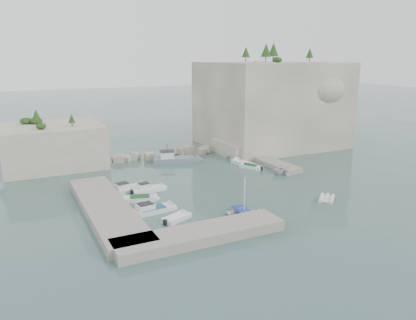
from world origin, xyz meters
name	(u,v)px	position (x,y,z in m)	size (l,w,h in m)	color
ground	(227,190)	(0.00, 0.00, 0.00)	(400.00, 400.00, 0.00)	#3F5F5B
cliff_east	(271,104)	(23.00, 23.00, 8.50)	(26.00, 22.00, 17.00)	beige
cliff_terrace	(241,148)	(13.00, 18.00, 1.25)	(8.00, 10.00, 2.50)	beige
outcrop_west	(53,145)	(-20.00, 25.00, 3.50)	(16.00, 14.00, 7.00)	beige
quay_west	(106,209)	(-17.00, -1.00, 0.55)	(5.00, 24.00, 1.10)	#9E9689
quay_south	(201,234)	(-10.00, -12.50, 0.55)	(18.00, 4.00, 1.10)	#9E9689
ledge_east	(267,161)	(13.50, 10.00, 0.40)	(3.00, 16.00, 0.80)	#9E9689
breakwater	(165,154)	(-1.00, 22.00, 0.70)	(28.00, 3.00, 1.40)	beige
motorboat_a	(128,191)	(-12.44, 5.88, 0.00)	(6.16, 1.83, 1.40)	silver
motorboat_b	(149,191)	(-9.92, 4.41, 0.00)	(5.21, 1.70, 1.40)	white
motorboat_c	(140,200)	(-12.14, 1.41, 0.00)	(4.92, 1.79, 0.70)	silver
motorboat_d	(152,212)	(-12.05, -3.26, 0.00)	(6.34, 1.89, 1.40)	silver
motorboat_e	(177,220)	(-10.33, -6.75, 0.00)	(3.84, 1.57, 0.70)	white
rowboat	(244,215)	(-2.61, -8.82, 0.00)	(3.16, 4.42, 0.92)	white
inflatable_dinghy	(326,200)	(9.72, -9.16, 0.00)	(3.53, 1.71, 0.44)	silver
tender_east_a	(281,174)	(11.66, 3.38, 0.00)	(3.12, 3.62, 1.91)	silver
tender_east_b	(251,168)	(9.22, 8.34, 0.00)	(4.24, 1.45, 0.70)	white
tender_east_c	(244,165)	(9.25, 10.67, 0.00)	(5.61, 1.81, 0.70)	silver
tender_east_d	(235,159)	(10.04, 14.95, 0.00)	(1.46, 3.89, 1.50)	white
work_boat	(177,162)	(-0.39, 17.77, 0.00)	(9.05, 2.67, 2.20)	slate
rowboat_mast	(245,194)	(-2.61, -8.82, 2.56)	(0.10, 0.10, 4.20)	white
vegetation	(247,58)	(17.83, 24.40, 17.93)	(53.48, 13.88, 13.40)	#1E4219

